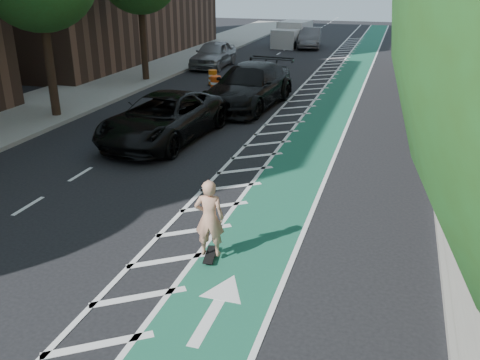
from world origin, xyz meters
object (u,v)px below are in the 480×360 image
at_px(barrel_a, 155,113).
at_px(suv_far, 249,86).
at_px(suv_near, 163,118).
at_px(skateboarder, 209,218).

bearing_deg(barrel_a, suv_far, 52.34).
distance_m(suv_near, suv_far, 6.06).
relative_size(skateboarder, suv_near, 0.28).
height_order(skateboarder, suv_near, skateboarder).
height_order(suv_near, barrel_a, suv_near).
bearing_deg(suv_near, skateboarder, -54.06).
distance_m(suv_far, barrel_a, 4.80).
distance_m(suv_near, barrel_a, 2.54).
xyz_separation_m(skateboarder, barrel_a, (-5.92, 9.45, -0.55)).
xyz_separation_m(skateboarder, suv_far, (-3.00, 13.23, -0.02)).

